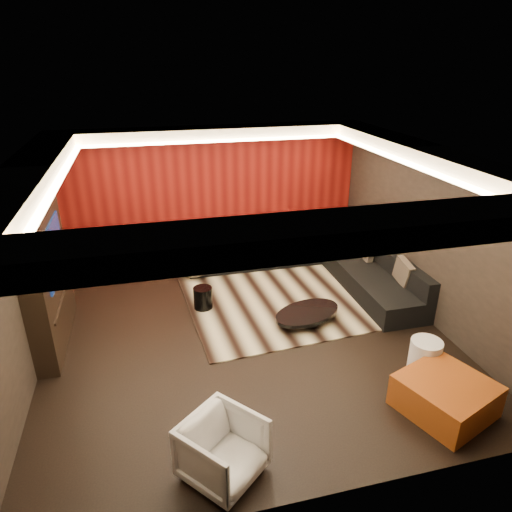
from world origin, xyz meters
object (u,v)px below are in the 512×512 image
object	(u,v)px
drum_stool	(203,298)
white_side_table	(424,358)
orange_ottoman	(445,396)
armchair	(223,450)
coffee_table	(307,316)
sectional_sofa	(310,260)

from	to	relation	value
drum_stool	white_side_table	size ratio (longest dim) A/B	0.72
white_side_table	orange_ottoman	size ratio (longest dim) A/B	0.55
white_side_table	armchair	world-z (taller)	armchair
orange_ottoman	armchair	size ratio (longest dim) A/B	1.29
armchair	orange_ottoman	bearing A→B (deg)	-34.22
white_side_table	armchair	xyz separation A→B (m)	(-2.94, -0.95, 0.08)
armchair	coffee_table	bearing A→B (deg)	14.38
drum_stool	orange_ottoman	size ratio (longest dim) A/B	0.39
drum_stool	coffee_table	bearing A→B (deg)	-29.10
white_side_table	orange_ottoman	distance (m)	0.70
coffee_table	orange_ottoman	distance (m)	2.49
armchair	sectional_sofa	bearing A→B (deg)	19.76
orange_ottoman	sectional_sofa	size ratio (longest dim) A/B	0.26
coffee_table	white_side_table	world-z (taller)	white_side_table
armchair	drum_stool	bearing A→B (deg)	45.55
drum_stool	orange_ottoman	bearing A→B (deg)	-51.60
sectional_sofa	orange_ottoman	bearing A→B (deg)	-86.73
coffee_table	drum_stool	world-z (taller)	drum_stool
armchair	sectional_sofa	world-z (taller)	sectional_sofa
drum_stool	sectional_sofa	distance (m)	2.46
drum_stool	armchair	distance (m)	3.46
drum_stool	white_side_table	bearing A→B (deg)	-43.17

